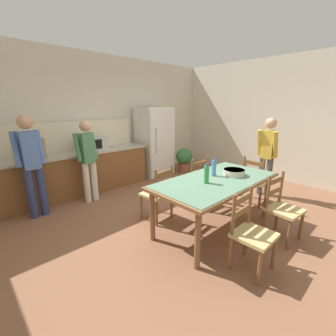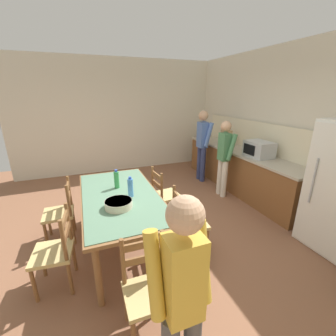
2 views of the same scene
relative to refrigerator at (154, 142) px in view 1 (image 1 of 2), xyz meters
The scene contains 21 objects.
ground_plane 2.68m from the refrigerator, 120.04° to the right, with size 8.32×8.32×0.00m, color brown.
wall_back 1.47m from the refrigerator, 159.58° to the left, with size 6.52×0.12×2.90m, color beige.
wall_right 3.02m from the refrigerator, 47.66° to the right, with size 0.12×5.20×2.90m, color beige.
kitchen_counter 2.25m from the refrigerator, behind, with size 3.38×0.66×0.88m.
counter_splashback 2.25m from the refrigerator, behind, with size 3.34×0.03×0.60m, color beige.
refrigerator is the anchor object (origin of this frame).
microwave 1.68m from the refrigerator, behind, with size 0.50×0.39×0.30m.
paper_bag 2.74m from the refrigerator, behind, with size 0.24×0.16×0.36m, color tan.
dining_table 2.97m from the refrigerator, 112.68° to the right, with size 1.97×0.99×0.78m.
bottle_near_centre 3.07m from the refrigerator, 116.93° to the right, with size 0.07×0.07×0.27m.
bottle_off_centre 2.81m from the refrigerator, 111.79° to the right, with size 0.07×0.07×0.27m.
serving_bowl 2.92m from the refrigerator, 105.86° to the right, with size 0.32×0.32×0.09m.
chair_side_near_right 3.61m from the refrigerator, 101.20° to the right, with size 0.46×0.44×0.91m.
chair_head_end 2.77m from the refrigerator, 87.19° to the right, with size 0.41×0.43×0.91m.
chair_side_far_right 2.12m from the refrigerator, 109.79° to the right, with size 0.45×0.43×0.91m.
chair_side_far_left 2.55m from the refrigerator, 129.05° to the right, with size 0.46×0.44×0.91m.
chair_side_near_left 3.88m from the refrigerator, 114.27° to the right, with size 0.42×0.40×0.91m.
person_at_sink 3.00m from the refrigerator, behind, with size 0.42×0.29×1.67m.
person_at_counter 2.10m from the refrigerator, 166.20° to the right, with size 0.39×0.27×1.55m.
person_by_table 2.75m from the refrigerator, 75.63° to the right, with size 0.27×0.40×1.57m.
potted_plant 0.95m from the refrigerator, 31.73° to the right, with size 0.44×0.44×0.67m.
Camera 1 is at (-2.50, -2.28, 1.81)m, focal length 24.00 mm.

